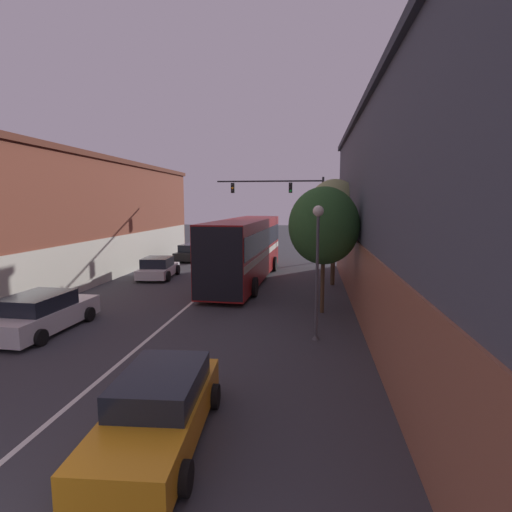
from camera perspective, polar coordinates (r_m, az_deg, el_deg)
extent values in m
cube|color=silver|center=(20.69, -7.83, -5.50)|extent=(0.14, 44.96, 0.01)
cube|color=brown|center=(27.36, -28.18, 4.73)|extent=(8.09, 29.54, 7.44)
cube|color=#B7B2A3|center=(25.43, -20.52, -0.48)|extent=(0.24, 28.95, 2.60)
cube|color=#542A1E|center=(27.47, -28.66, 12.18)|extent=(8.42, 29.84, 0.30)
cube|color=#4C515B|center=(17.60, 29.05, 5.52)|extent=(8.65, 26.88, 8.64)
cube|color=#A86647|center=(16.85, 14.71, -3.45)|extent=(0.24, 26.35, 3.02)
cube|color=#393D44|center=(18.00, 29.95, 18.88)|extent=(9.00, 27.15, 0.30)
cube|color=maroon|center=(23.69, -1.55, 1.05)|extent=(2.91, 12.51, 3.47)
cube|color=black|center=(23.63, -1.55, 2.56)|extent=(2.95, 12.26, 1.11)
cube|color=beige|center=(23.72, -1.54, 0.38)|extent=(2.95, 12.39, 0.35)
cube|color=black|center=(17.73, -5.61, -1.22)|extent=(2.36, 0.16, 3.33)
cylinder|color=black|center=(27.87, -2.41, -0.99)|extent=(0.34, 1.01, 1.00)
cylinder|color=black|center=(27.45, 2.62, -1.13)|extent=(0.34, 1.01, 1.00)
cylinder|color=black|center=(20.54, -7.10, -4.16)|extent=(0.34, 1.01, 1.00)
cylinder|color=black|center=(19.96, -0.30, -4.45)|extent=(0.34, 1.01, 1.00)
cube|color=orange|center=(8.64, -13.82, -21.57)|extent=(1.93, 4.53, 0.68)
cube|color=black|center=(8.60, -13.38, -17.28)|extent=(1.67, 2.40, 0.51)
cylinder|color=black|center=(10.15, -16.14, -18.38)|extent=(0.26, 0.57, 0.56)
cylinder|color=black|center=(9.73, -6.02, -19.31)|extent=(0.26, 0.57, 0.56)
cylinder|color=black|center=(7.98, -23.75, -26.52)|extent=(0.26, 0.57, 0.56)
cylinder|color=black|center=(7.44, -10.26, -28.78)|extent=(0.26, 0.57, 0.56)
cube|color=silver|center=(25.72, -13.74, -2.04)|extent=(2.06, 3.96, 0.55)
cube|color=black|center=(25.45, -13.91, -0.86)|extent=(1.76, 2.12, 0.58)
cylinder|color=black|center=(27.12, -14.85, -1.88)|extent=(0.27, 0.65, 0.63)
cylinder|color=black|center=(26.63, -11.15, -1.94)|extent=(0.27, 0.65, 0.63)
cylinder|color=black|center=(24.91, -16.50, -2.77)|extent=(0.27, 0.65, 0.63)
cylinder|color=black|center=(24.37, -12.49, -2.86)|extent=(0.27, 0.65, 0.63)
cube|color=silver|center=(16.70, -28.15, -7.73)|extent=(1.98, 4.57, 0.72)
cube|color=black|center=(16.38, -28.77, -5.78)|extent=(1.77, 2.40, 0.55)
cylinder|color=black|center=(18.40, -27.83, -7.10)|extent=(0.24, 0.57, 0.56)
cylinder|color=black|center=(17.32, -22.73, -7.68)|extent=(0.24, 0.57, 0.56)
cylinder|color=black|center=(15.13, -28.44, -10.21)|extent=(0.24, 0.57, 0.56)
cube|color=black|center=(33.02, -8.92, 0.22)|extent=(2.25, 4.23, 0.59)
cube|color=black|center=(32.77, -9.09, 1.18)|extent=(1.85, 2.30, 0.57)
cylinder|color=black|center=(34.54, -9.39, 0.28)|extent=(0.30, 0.66, 0.63)
cylinder|color=black|center=(33.82, -6.66, 0.18)|extent=(0.30, 0.66, 0.63)
cylinder|color=black|center=(32.31, -11.27, -0.27)|extent=(0.30, 0.66, 0.63)
cylinder|color=black|center=(31.55, -8.39, -0.39)|extent=(0.30, 0.66, 0.63)
cylinder|color=black|center=(31.91, 9.46, 5.11)|extent=(0.18, 0.18, 6.66)
cylinder|color=black|center=(32.08, 1.92, 10.64)|extent=(8.42, 0.12, 0.12)
cube|color=black|center=(31.93, 4.96, 9.69)|extent=(0.28, 0.24, 0.80)
sphere|color=black|center=(31.79, 4.95, 10.15)|extent=(0.18, 0.18, 0.18)
sphere|color=black|center=(31.78, 4.95, 9.70)|extent=(0.18, 0.18, 0.18)
sphere|color=green|center=(31.77, 4.94, 9.26)|extent=(0.18, 0.18, 0.18)
cube|color=black|center=(32.50, -3.33, 9.67)|extent=(0.28, 0.24, 0.80)
sphere|color=black|center=(32.36, -3.39, 10.12)|extent=(0.18, 0.18, 0.18)
sphere|color=orange|center=(32.35, -3.39, 9.68)|extent=(0.18, 0.18, 0.18)
sphere|color=black|center=(32.34, -3.38, 9.24)|extent=(0.18, 0.18, 0.18)
cone|color=#47474C|center=(14.16, 8.53, -11.32)|extent=(0.26, 0.26, 0.20)
cylinder|color=#47474C|center=(13.64, 8.70, -3.19)|extent=(0.10, 0.10, 4.28)
sphere|color=#EFE5CC|center=(13.41, 8.90, 6.37)|extent=(0.37, 0.37, 0.37)
cylinder|color=#4C3823|center=(17.25, 9.47, -3.99)|extent=(0.16, 0.16, 2.47)
ellipsoid|color=#2D5B28|center=(16.93, 9.66, 4.29)|extent=(2.95, 2.66, 3.25)
cylinder|color=#4C3823|center=(23.11, 10.93, -0.40)|extent=(0.25, 0.25, 3.01)
ellipsoid|color=#99A366|center=(22.90, 11.11, 6.56)|extent=(3.05, 2.75, 3.36)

